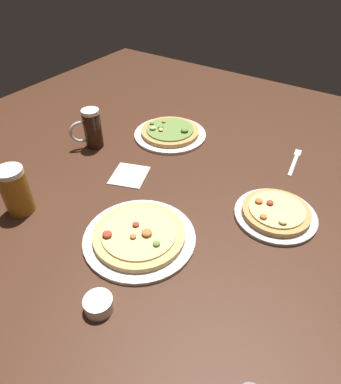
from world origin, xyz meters
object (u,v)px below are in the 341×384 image
object	(u,v)px
beer_mug_dark	(91,129)
fork_left	(295,161)
beer_mug_amber	(15,190)
pizza_plate_near	(139,236)
pizza_plate_far	(170,133)
napkin_folded	(129,175)
pizza_plate_side	(276,213)
ramekin_sauce	(99,304)

from	to	relation	value
beer_mug_dark	fork_left	world-z (taller)	beer_mug_dark
beer_mug_amber	pizza_plate_near	bearing A→B (deg)	15.07
fork_left	beer_mug_amber	bearing A→B (deg)	-130.35
fork_left	pizza_plate_near	bearing A→B (deg)	-110.74
pizza_plate_near	beer_mug_dark	distance (m)	0.59
beer_mug_amber	fork_left	bearing A→B (deg)	49.65
pizza_plate_near	pizza_plate_far	xyz separation A→B (m)	(-0.27, 0.57, -0.00)
pizza_plate_near	pizza_plate_far	world-z (taller)	same
napkin_folded	pizza_plate_side	bearing A→B (deg)	9.56
pizza_plate_far	ramekin_sauce	xyz separation A→B (m)	(0.33, -0.81, 0.00)
ramekin_sauce	fork_left	world-z (taller)	ramekin_sauce
beer_mug_dark	ramekin_sauce	world-z (taller)	beer_mug_dark
beer_mug_dark	pizza_plate_side	bearing A→B (deg)	0.60
pizza_plate_near	fork_left	distance (m)	0.72
pizza_plate_far	napkin_folded	bearing A→B (deg)	-83.41
pizza_plate_near	pizza_plate_side	bearing A→B (deg)	46.79
pizza_plate_side	beer_mug_amber	bearing A→B (deg)	-148.70
pizza_plate_side	napkin_folded	bearing A→B (deg)	-170.44
beer_mug_amber	ramekin_sauce	distance (m)	0.49
pizza_plate_near	napkin_folded	distance (m)	0.33
pizza_plate_far	fork_left	xyz separation A→B (m)	(0.52, 0.11, -0.01)
pizza_plate_side	beer_mug_dark	size ratio (longest dim) A/B	1.61
pizza_plate_near	fork_left	size ratio (longest dim) A/B	1.69
beer_mug_amber	napkin_folded	size ratio (longest dim) A/B	1.18
pizza_plate_near	napkin_folded	bearing A→B (deg)	134.47
pizza_plate_side	pizza_plate_far	bearing A→B (deg)	157.24
pizza_plate_far	ramekin_sauce	world-z (taller)	pizza_plate_far
pizza_plate_far	napkin_folded	xyz separation A→B (m)	(0.04, -0.33, -0.01)
pizza_plate_far	beer_mug_amber	xyz separation A→B (m)	(-0.14, -0.68, 0.07)
beer_mug_amber	napkin_folded	distance (m)	0.40
pizza_plate_near	fork_left	world-z (taller)	pizza_plate_near
pizza_plate_side	fork_left	xyz separation A→B (m)	(-0.05, 0.35, -0.01)
beer_mug_dark	ramekin_sauce	distance (m)	0.79
pizza_plate_near	ramekin_sauce	world-z (taller)	pizza_plate_near
napkin_folded	beer_mug_amber	bearing A→B (deg)	-117.65
ramekin_sauce	napkin_folded	size ratio (longest dim) A/B	0.53
beer_mug_dark	ramekin_sauce	xyz separation A→B (m)	(0.55, -0.56, -0.06)
ramekin_sauce	fork_left	size ratio (longest dim) A/B	0.37
beer_mug_dark	napkin_folded	world-z (taller)	beer_mug_dark
ramekin_sauce	beer_mug_dark	bearing A→B (deg)	134.54
pizza_plate_far	fork_left	distance (m)	0.53
pizza_plate_far	beer_mug_amber	size ratio (longest dim) A/B	1.92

